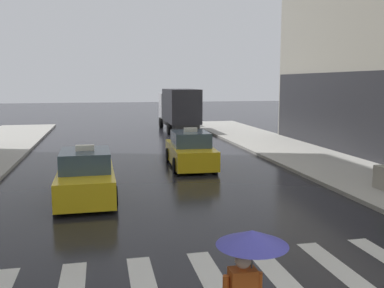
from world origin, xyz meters
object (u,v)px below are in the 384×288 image
box_truck (179,108)px  pedestrian_with_umbrella (249,261)px  taxi_second (190,151)px  taxi_lead (86,176)px

box_truck → pedestrian_with_umbrella: (-4.15, -27.76, -0.34)m
taxi_second → taxi_lead: bearing=-134.8°
taxi_second → box_truck: size_ratio=0.61×
box_truck → pedestrian_with_umbrella: bearing=-98.5°
taxi_lead → taxi_second: bearing=45.2°
taxi_second → box_truck: 13.99m
taxi_second → box_truck: (1.99, 13.80, 1.13)m
taxi_lead → pedestrian_with_umbrella: pedestrian_with_umbrella is taller
taxi_lead → box_truck: 19.54m
taxi_lead → box_truck: size_ratio=0.60×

